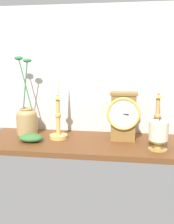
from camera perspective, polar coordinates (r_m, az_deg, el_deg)
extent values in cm
cube|color=brown|center=(123.73, 0.13, -6.92)|extent=(100.00, 36.00, 2.40)
cube|color=silver|center=(135.95, 1.27, 9.19)|extent=(120.00, 2.00, 65.00)
cube|color=olive|center=(123.76, 8.00, -1.23)|extent=(11.35, 7.43, 21.77)
cube|color=olive|center=(121.81, 8.14, 4.06)|extent=(12.71, 8.32, 1.20)
torus|color=#CCB554|center=(119.18, 8.01, -0.38)|extent=(15.37, 1.40, 15.37)
cylinder|color=silver|center=(119.08, 8.01, -0.39)|extent=(12.86, 0.40, 12.86)
cube|color=black|center=(118.78, 8.01, -0.42)|extent=(4.85, 2.00, 0.30)
cylinder|color=tan|center=(126.23, 14.96, -5.95)|extent=(7.16, 7.16, 1.80)
cylinder|color=tan|center=(123.60, 15.21, -1.31)|extent=(1.83, 1.83, 19.13)
sphere|color=tan|center=(123.40, 15.23, -0.87)|extent=(2.93, 2.93, 2.93)
cone|color=tan|center=(121.81, 15.47, 3.55)|extent=(4.22, 4.22, 2.00)
cone|color=silver|center=(120.98, 15.70, 7.87)|extent=(2.38, 2.38, 16.38)
cylinder|color=tan|center=(128.03, -6.28, -5.38)|extent=(8.78, 8.78, 1.80)
cylinder|color=tan|center=(125.59, -6.38, -1.10)|extent=(1.95, 1.95, 17.73)
sphere|color=tan|center=(125.41, -6.39, -0.71)|extent=(3.12, 3.12, 3.12)
cone|color=tan|center=(123.86, -6.48, 3.36)|extent=(4.02, 4.02, 2.00)
cone|color=beige|center=(122.91, -6.58, 7.85)|extent=(1.82, 1.82, 17.43)
cylinder|color=#A58853|center=(136.83, -13.05, -2.57)|extent=(10.65, 10.65, 10.78)
ellipsoid|color=#A58853|center=(135.67, -13.15, -0.35)|extent=(10.11, 10.11, 5.06)
torus|color=#A58853|center=(135.19, -13.19, 0.69)|extent=(6.91, 6.91, 1.05)
cylinder|color=#357C44|center=(133.51, -13.44, 6.04)|extent=(6.40, 1.08, 24.77)
ellipsoid|color=#357C44|center=(134.34, -14.83, 11.41)|extent=(4.40, 2.80, 2.00)
cylinder|color=#357C44|center=(133.56, -13.43, 5.80)|extent=(4.51, 2.70, 23.92)
ellipsoid|color=#357C44|center=(131.32, -13.03, 11.02)|extent=(4.40, 2.80, 2.00)
cylinder|color=#B18D44|center=(115.57, 15.32, -7.04)|extent=(3.25, 3.25, 3.86)
cylinder|color=#B18D44|center=(116.05, 15.28, -7.76)|extent=(8.11, 8.11, 0.80)
cylinder|color=#B18D44|center=(114.99, 15.37, -6.13)|extent=(7.30, 7.30, 0.60)
cylinder|color=beige|center=(113.77, 15.49, -3.99)|extent=(8.17, 8.17, 8.08)
cylinder|color=black|center=(112.67, 15.61, -1.71)|extent=(0.30, 0.30, 1.20)
ellipsoid|color=#366D34|center=(124.56, -12.25, -5.56)|extent=(11.48, 8.03, 3.82)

